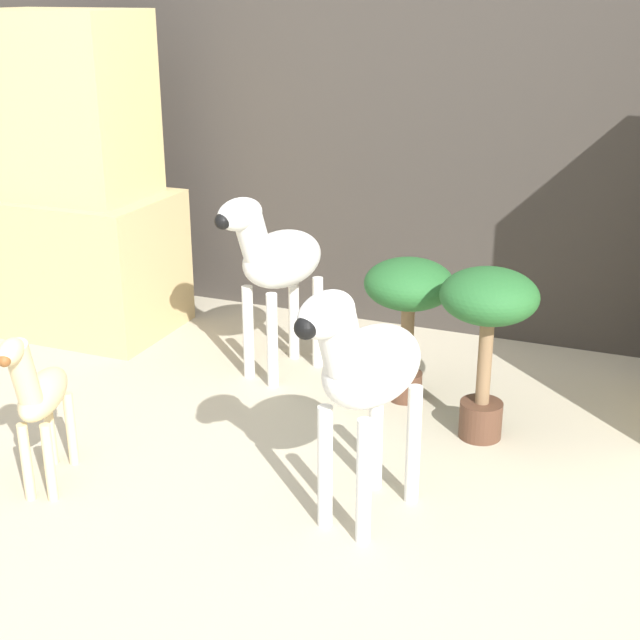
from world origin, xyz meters
name	(u,v)px	position (x,y,z in m)	size (l,w,h in m)	color
ground_plane	(233,560)	(0.00, 0.00, 0.00)	(14.00, 14.00, 0.00)	#B2A88E
wall_back	(439,43)	(0.00, 1.72, 1.10)	(6.40, 0.08, 2.20)	#38332D
rock_pillar_left	(74,194)	(-1.28, 1.19, 0.54)	(0.72, 0.50, 1.22)	tan
zebra_right	(364,369)	(0.23, 0.29, 0.42)	(0.27, 0.47, 0.66)	silver
zebra_left	(275,260)	(-0.36, 1.04, 0.42)	(0.30, 0.47, 0.66)	silver
giraffe_figurine	(39,395)	(-0.62, 0.11, 0.28)	(0.20, 0.37, 0.50)	beige
potted_palm_front	(488,314)	(0.41, 0.85, 0.40)	(0.29, 0.29, 0.54)	#513323
potted_palm_back	(409,294)	(0.12, 1.01, 0.37)	(0.29, 0.29, 0.49)	#513323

